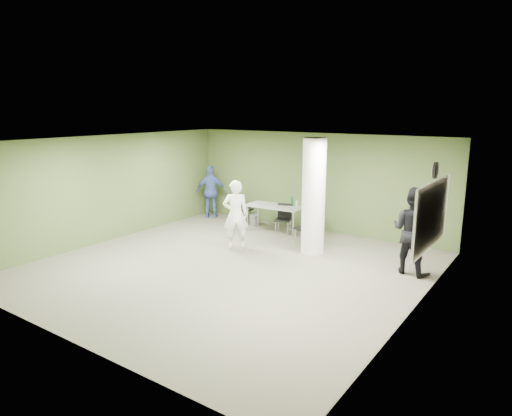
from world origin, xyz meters
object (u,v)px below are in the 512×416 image
Objects in this scene: woman_white at (236,215)px; man_black at (412,231)px; chair_back_left at (239,205)px; man_blue at (211,192)px; folding_table at (276,207)px.

man_black is at bearing 148.70° from woman_white.
chair_back_left is 0.50× the size of man_blue.
woman_white is at bearing 21.50° from man_black.
folding_table is at bearing -132.05° from woman_white.
woman_white is 1.03× the size of man_blue.
woman_white is 4.23m from man_black.
folding_table is 0.99× the size of man_blue.
man_blue reaches higher than chair_back_left.
man_blue is at bearing -0.34° from man_black.
chair_back_left is 0.46× the size of man_black.
folding_table is at bearing -3.37° from man_black.
man_blue is (-2.63, 2.17, -0.02)m from woman_white.
man_black is at bearing -17.43° from folding_table.
man_blue reaches higher than folding_table.
folding_table is 4.29m from man_black.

